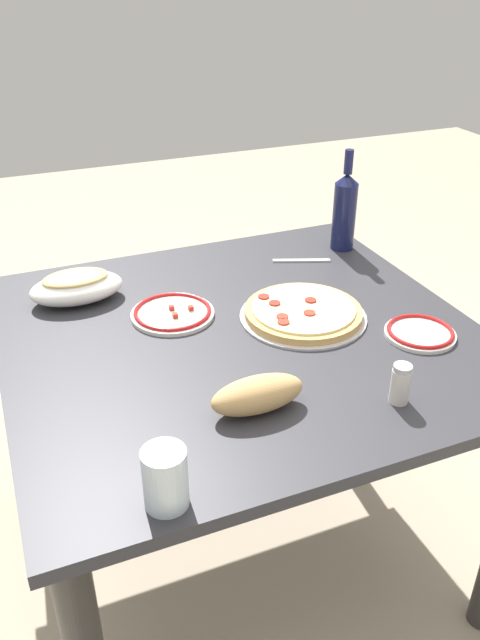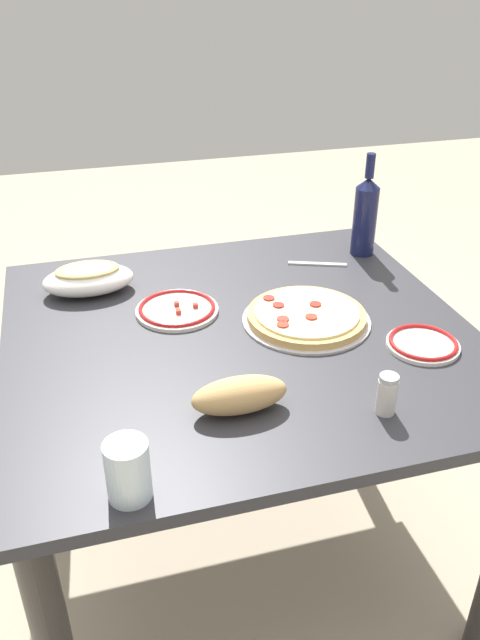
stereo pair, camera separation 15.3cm
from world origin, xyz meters
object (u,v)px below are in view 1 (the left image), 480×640
Objects in this scene: pepperoni_pizza at (303,312)px; spice_shaker at (400,384)px; wine_bottle at (345,210)px; water_glass at (165,478)px; baked_pasta_dish at (76,286)px; bread_loaf at (257,394)px; dining_table at (240,372)px; side_plate_far at (420,333)px; side_plate_near at (173,313)px.

spice_shaker is at bearing 93.27° from pepperoni_pizza.
wine_bottle reaches higher than water_glass.
baked_pasta_dish is 0.79× the size of wine_bottle.
baked_pasta_dish is 2.17× the size of water_glass.
water_glass is at bearing 35.75° from bread_loaf.
pepperoni_pizza is 0.68m from water_glass.
water_glass reaches higher than pepperoni_pizza.
bread_loaf is 2.23× the size of spice_shaker.
baked_pasta_dish reaches higher than dining_table.
baked_pasta_dish is 2.76× the size of spice_shaker.
pepperoni_pizza is at bearing -130.38° from bread_loaf.
pepperoni_pizza is at bearing -40.78° from side_plate_far.
pepperoni_pizza is 0.39m from bread_loaf.
side_plate_near is (-0.20, 0.18, -0.03)m from baked_pasta_dish.
water_glass is 0.30m from bread_loaf.
side_plate_near is 2.41× the size of spice_shaker.
bread_loaf reaches higher than pepperoni_pizza.
side_plate_far is at bearing 148.47° from side_plate_near.
wine_bottle is 1.45× the size of side_plate_near.
wine_bottle is (-0.81, -0.03, 0.08)m from baked_pasta_dish.
baked_pasta_dish is 1.15× the size of side_plate_near.
baked_pasta_dish reaches higher than pepperoni_pizza.
water_glass is 0.52m from spice_shaker.
side_plate_near is at bearing -57.97° from spice_shaker.
pepperoni_pizza is 0.47m from wine_bottle.
side_plate_far is 0.49m from bread_loaf.
dining_table is 3.66× the size of wine_bottle.
side_plate_far reaches higher than dining_table.
bread_loaf is at bearing 95.87° from side_plate_near.
spice_shaker is at bearing 68.31° from wine_bottle.
wine_bottle is at bearing -111.69° from spice_shaker.
pepperoni_pizza is 1.32× the size of baked_pasta_dish.
water_glass is (0.80, 0.81, -0.07)m from wine_bottle.
water_glass is 0.77m from side_plate_far.
wine_bottle reaches higher than side_plate_far.
water_glass reaches higher than side_plate_far.
bread_loaf is at bearing 13.31° from side_plate_far.
water_glass is (-0.01, 0.78, 0.01)m from baked_pasta_dish.
baked_pasta_dish is at bearing -40.68° from side_plate_near.
wine_bottle is at bearing -144.52° from dining_table.
wine_bottle is 3.49× the size of spice_shaker.
bread_loaf is (0.25, 0.30, 0.02)m from pepperoni_pizza.
water_glass is 0.66× the size of side_plate_far.
water_glass is 0.63m from side_plate_near.
wine_bottle reaches higher than side_plate_near.
pepperoni_pizza is 0.29m from side_plate_far.
side_plate_far is at bearing 154.55° from dining_table.
spice_shaker is (-0.52, 0.69, 0.00)m from baked_pasta_dish.
baked_pasta_dish is at bearing -34.35° from side_plate_far.
dining_table is 0.45m from side_plate_far.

